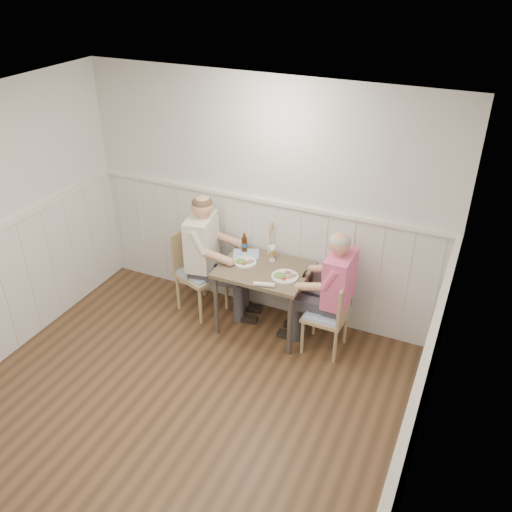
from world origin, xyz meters
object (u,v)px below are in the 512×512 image
Objects in this scene: chair_right at (331,313)px; grass_vase at (269,238)px; man_in_pink at (333,300)px; diner_cream at (207,264)px; beer_bottle at (244,243)px; chair_left at (197,268)px; dining_table at (264,277)px.

chair_right is 2.13× the size of grass_vase.
diner_cream is (-1.45, 0.01, 0.04)m from man_in_pink.
chair_left is at bearing -159.17° from beer_bottle.
grass_vase is at bearing 15.92° from beer_bottle.
beer_bottle is (-1.08, 0.21, 0.29)m from man_in_pink.
grass_vase is (-0.82, 0.29, 0.37)m from man_in_pink.
chair_left is 4.41× the size of beer_bottle.
grass_vase reaches higher than dining_table.
diner_cream is at bearing 179.41° from man_in_pink.
chair_left is at bearing 179.04° from man_in_pink.
diner_cream is at bearing 176.90° from dining_table.
chair_left is at bearing 175.89° from chair_right.
beer_bottle is (-0.34, 0.24, 0.20)m from dining_table.
man_in_pink is at bearing -19.22° from grass_vase.
dining_table is at bearing -35.17° from beer_bottle.
beer_bottle is (0.49, 0.19, 0.33)m from chair_left.
chair_right is 1.19m from beer_bottle.
dining_table is at bearing -178.25° from man_in_pink.
chair_left is at bearing -160.83° from grass_vase.
chair_left is at bearing 176.60° from dining_table.
chair_left is 1.58m from man_in_pink.
grass_vase is at bearing 19.17° from chair_left.
chair_right is 0.59× the size of diner_cream.
dining_table is 0.70m from diner_cream.
dining_table is 4.29× the size of beer_bottle.
diner_cream is (-0.70, 0.04, -0.05)m from dining_table.
chair_left is at bearing 174.95° from diner_cream.
diner_cream reaches higher than chair_right.
man_in_pink is at bearing 94.63° from chair_right.
chair_left reaches higher than chair_right.
beer_bottle reaches higher than chair_right.
chair_right is 1.02m from grass_vase.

